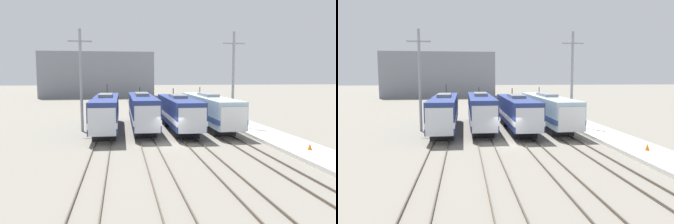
# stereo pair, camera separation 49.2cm
# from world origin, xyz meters

# --- Properties ---
(ground_plane) EXTENTS (400.00, 400.00, 0.00)m
(ground_plane) POSITION_xyz_m (0.00, 0.00, 0.00)
(ground_plane) COLOR slate
(rail_pair_far_left) EXTENTS (1.51, 120.00, 0.15)m
(rail_pair_far_left) POSITION_xyz_m (-6.31, 0.00, 0.07)
(rail_pair_far_left) COLOR #4C4238
(rail_pair_far_left) RESTS_ON ground_plane
(rail_pair_center_left) EXTENTS (1.51, 120.00, 0.15)m
(rail_pair_center_left) POSITION_xyz_m (-2.10, 0.00, 0.07)
(rail_pair_center_left) COLOR #4C4238
(rail_pair_center_left) RESTS_ON ground_plane
(rail_pair_center_right) EXTENTS (1.51, 120.00, 0.15)m
(rail_pair_center_right) POSITION_xyz_m (2.10, 0.00, 0.07)
(rail_pair_center_right) COLOR #4C4238
(rail_pair_center_right) RESTS_ON ground_plane
(rail_pair_far_right) EXTENTS (1.51, 120.00, 0.15)m
(rail_pair_far_right) POSITION_xyz_m (6.31, 0.00, 0.07)
(rail_pair_far_right) COLOR #4C4238
(rail_pair_far_right) RESTS_ON ground_plane
(locomotive_far_left) EXTENTS (2.77, 17.77, 5.36)m
(locomotive_far_left) POSITION_xyz_m (-6.31, 7.79, 2.23)
(locomotive_far_left) COLOR black
(locomotive_far_left) RESTS_ON ground_plane
(locomotive_center_left) EXTENTS (2.77, 17.21, 4.96)m
(locomotive_center_left) POSITION_xyz_m (-2.10, 8.71, 2.26)
(locomotive_center_left) COLOR black
(locomotive_center_left) RESTS_ON ground_plane
(locomotive_center_right) EXTENTS (3.01, 16.28, 4.82)m
(locomotive_center_right) POSITION_xyz_m (2.10, 7.46, 2.16)
(locomotive_center_right) COLOR black
(locomotive_center_right) RESTS_ON ground_plane
(locomotive_far_right) EXTENTS (3.01, 19.68, 4.87)m
(locomotive_far_right) POSITION_xyz_m (6.31, 9.45, 2.16)
(locomotive_far_right) COLOR #232326
(locomotive_far_right) RESTS_ON ground_plane
(catenary_tower_left) EXTENTS (2.71, 0.32, 11.70)m
(catenary_tower_left) POSITION_xyz_m (-9.07, 8.40, 6.10)
(catenary_tower_left) COLOR gray
(catenary_tower_left) RESTS_ON ground_plane
(catenary_tower_right) EXTENTS (2.71, 0.32, 11.70)m
(catenary_tower_right) POSITION_xyz_m (9.03, 8.40, 6.10)
(catenary_tower_right) COLOR gray
(catenary_tower_right) RESTS_ON ground_plane
(platform) EXTENTS (4.00, 120.00, 0.34)m
(platform) POSITION_xyz_m (10.78, 0.00, 0.17)
(platform) COLOR beige
(platform) RESTS_ON ground_plane
(traffic_cone) EXTENTS (0.39, 0.39, 0.56)m
(traffic_cone) POSITION_xyz_m (10.75, -5.71, 0.62)
(traffic_cone) COLOR orange
(traffic_cone) RESTS_ON platform
(depot_building) EXTENTS (32.87, 14.19, 13.34)m
(depot_building) POSITION_xyz_m (-11.34, 72.61, 6.67)
(depot_building) COLOR gray
(depot_building) RESTS_ON ground_plane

